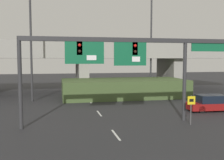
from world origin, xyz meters
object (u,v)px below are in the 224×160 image
Objects in this scene: signal_gantry at (123,54)px; speed_limit_sign at (191,106)px; highway_light_pole_near at (31,23)px; highway_light_pole_far at (151,43)px; parked_sedan_near_right at (212,103)px.

speed_limit_sign is at bearing -16.35° from signal_gantry.
speed_limit_sign is 0.13× the size of highway_light_pole_near.
highway_light_pole_far is 15.22m from parked_sedan_near_right.
parked_sedan_near_right is at bearing -28.42° from highway_light_pole_near.
signal_gantry is 1.20× the size of highway_light_pole_far.
signal_gantry is at bearing -58.07° from highway_light_pole_near.
speed_limit_sign is 0.16× the size of highway_light_pole_far.
signal_gantry is 6.21m from speed_limit_sign.
parked_sedan_near_right is (0.97, -13.74, -6.47)m from highway_light_pole_far.
highway_light_pole_near reaches higher than signal_gantry.
highway_light_pole_near reaches higher than speed_limit_sign.
speed_limit_sign is 19.81m from highway_light_pole_near.
speed_limit_sign is 0.46× the size of parked_sedan_near_right.
parked_sedan_near_right is (16.92, -9.15, -8.13)m from highway_light_pole_near.
highway_light_pole_far reaches higher than parked_sedan_near_right.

